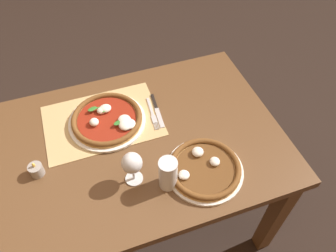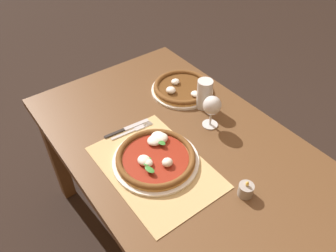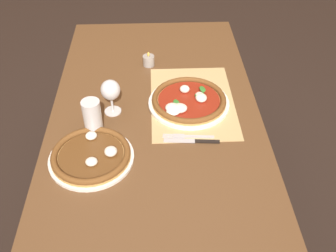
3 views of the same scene
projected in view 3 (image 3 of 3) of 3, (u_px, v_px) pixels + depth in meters
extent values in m
plane|color=black|center=(158.00, 208.00, 2.18)|extent=(24.00, 24.00, 0.00)
cube|color=brown|center=(155.00, 106.00, 1.71)|extent=(1.49, 0.87, 0.04)
cube|color=brown|center=(214.00, 83.00, 2.48)|extent=(0.07, 0.07, 0.70)
cube|color=brown|center=(94.00, 86.00, 2.45)|extent=(0.07, 0.07, 0.70)
cube|color=tan|center=(192.00, 102.00, 1.70)|extent=(0.52, 0.36, 0.00)
cylinder|color=white|center=(188.00, 103.00, 1.68)|extent=(0.35, 0.35, 0.01)
cylinder|color=tan|center=(188.00, 101.00, 1.67)|extent=(0.32, 0.32, 0.01)
torus|color=brown|center=(188.00, 99.00, 1.66)|extent=(0.32, 0.32, 0.02)
cylinder|color=maroon|center=(188.00, 100.00, 1.67)|extent=(0.26, 0.26, 0.00)
ellipsoid|color=white|center=(172.00, 108.00, 1.61)|extent=(0.06, 0.06, 0.03)
ellipsoid|color=white|center=(184.00, 89.00, 1.70)|extent=(0.04, 0.04, 0.03)
ellipsoid|color=white|center=(199.00, 96.00, 1.67)|extent=(0.04, 0.04, 0.03)
ellipsoid|color=white|center=(179.00, 108.00, 1.60)|extent=(0.06, 0.06, 0.03)
ellipsoid|color=white|center=(201.00, 98.00, 1.65)|extent=(0.05, 0.05, 0.03)
ellipsoid|color=white|center=(173.00, 111.00, 1.59)|extent=(0.05, 0.06, 0.02)
ellipsoid|color=#337A2D|center=(199.00, 96.00, 1.65)|extent=(0.04, 0.05, 0.00)
ellipsoid|color=#337A2D|center=(202.00, 89.00, 1.69)|extent=(0.05, 0.03, 0.00)
ellipsoid|color=#337A2D|center=(176.00, 103.00, 1.62)|extent=(0.05, 0.03, 0.00)
ellipsoid|color=#337A2D|center=(201.00, 95.00, 1.66)|extent=(0.05, 0.03, 0.00)
cylinder|color=white|center=(91.00, 158.00, 1.44)|extent=(0.31, 0.31, 0.01)
cylinder|color=tan|center=(91.00, 156.00, 1.43)|extent=(0.29, 0.29, 0.01)
torus|color=brown|center=(90.00, 154.00, 1.42)|extent=(0.29, 0.29, 0.02)
cylinder|color=brown|center=(90.00, 155.00, 1.42)|extent=(0.24, 0.24, 0.00)
ellipsoid|color=white|center=(91.00, 162.00, 1.38)|extent=(0.04, 0.04, 0.03)
ellipsoid|color=white|center=(110.00, 151.00, 1.42)|extent=(0.05, 0.05, 0.03)
ellipsoid|color=white|center=(91.00, 136.00, 1.49)|extent=(0.04, 0.04, 0.02)
cylinder|color=silver|center=(112.00, 111.00, 1.65)|extent=(0.07, 0.07, 0.00)
cylinder|color=silver|center=(112.00, 105.00, 1.62)|extent=(0.01, 0.01, 0.06)
ellipsoid|color=silver|center=(110.00, 90.00, 1.57)|extent=(0.08, 0.08, 0.08)
ellipsoid|color=#AD5B14|center=(110.00, 92.00, 1.58)|extent=(0.07, 0.07, 0.05)
cylinder|color=silver|center=(92.00, 117.00, 1.51)|extent=(0.07, 0.07, 0.15)
cylinder|color=black|center=(92.00, 120.00, 1.52)|extent=(0.07, 0.07, 0.12)
cylinder|color=silver|center=(90.00, 106.00, 1.47)|extent=(0.07, 0.07, 0.02)
cube|color=#B7B7BC|center=(199.00, 137.00, 1.52)|extent=(0.02, 0.12, 0.00)
cube|color=#B7B7BC|center=(178.00, 136.00, 1.53)|extent=(0.03, 0.05, 0.00)
cylinder|color=#B7B7BC|center=(167.00, 134.00, 1.53)|extent=(0.01, 0.04, 0.00)
cylinder|color=#B7B7BC|center=(167.00, 135.00, 1.53)|extent=(0.01, 0.04, 0.00)
cylinder|color=#B7B7BC|center=(167.00, 136.00, 1.52)|extent=(0.01, 0.04, 0.00)
cylinder|color=#B7B7BC|center=(167.00, 137.00, 1.52)|extent=(0.01, 0.04, 0.00)
cube|color=black|center=(207.00, 141.00, 1.50)|extent=(0.02, 0.10, 0.01)
cube|color=#B7B7BC|center=(179.00, 141.00, 1.51)|extent=(0.03, 0.12, 0.00)
cylinder|color=gray|center=(148.00, 61.00, 1.90)|extent=(0.06, 0.06, 0.05)
cylinder|color=silver|center=(148.00, 62.00, 1.91)|extent=(0.04, 0.04, 0.03)
ellipsoid|color=#F9C64C|center=(148.00, 54.00, 1.88)|extent=(0.01, 0.01, 0.02)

